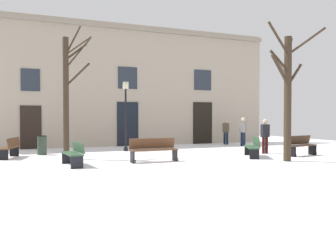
% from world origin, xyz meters
% --- Properties ---
extents(ground_plane, '(31.51, 31.51, 0.00)m').
position_xyz_m(ground_plane, '(0.00, 0.00, 0.00)').
color(ground_plane, white).
extents(building_facade, '(19.69, 0.60, 7.38)m').
position_xyz_m(building_facade, '(0.01, 8.81, 3.74)').
color(building_facade, tan).
rests_on(building_facade, ground).
extents(tree_right_of_center, '(2.04, 2.25, 5.41)m').
position_xyz_m(tree_right_of_center, '(3.92, -1.21, 2.76)').
color(tree_right_of_center, '#382B1E').
rests_on(tree_right_of_center, ground).
extents(tree_foreground, '(1.26, 1.38, 5.74)m').
position_xyz_m(tree_foreground, '(-4.06, 2.90, 2.79)').
color(tree_foreground, '#382B1E').
rests_on(tree_foreground, ground).
extents(streetlamp, '(0.30, 0.30, 3.62)m').
position_xyz_m(streetlamp, '(-0.84, 5.37, 2.22)').
color(streetlamp, black).
rests_on(streetlamp, ground).
extents(litter_bin, '(0.44, 0.44, 0.89)m').
position_xyz_m(litter_bin, '(-4.94, 5.10, 0.45)').
color(litter_bin, '#2D3D2D').
rests_on(litter_bin, ground).
extents(bench_near_center_tree, '(1.24, 1.83, 0.89)m').
position_xyz_m(bench_near_center_tree, '(3.53, 0.53, 0.46)').
color(bench_near_center_tree, '#2D4C33').
rests_on(bench_near_center_tree, ground).
extents(bench_by_litter_bin, '(1.94, 0.49, 0.93)m').
position_xyz_m(bench_by_litter_bin, '(-1.07, 0.63, 0.49)').
color(bench_by_litter_bin, '#51331E').
rests_on(bench_by_litter_bin, ground).
extents(bench_back_to_back_left, '(0.88, 1.73, 0.87)m').
position_xyz_m(bench_back_to_back_left, '(-6.28, 4.18, 0.45)').
color(bench_back_to_back_left, '#51331E').
rests_on(bench_back_to_back_left, ground).
extents(bench_back_to_back_right, '(1.68, 0.79, 0.91)m').
position_xyz_m(bench_back_to_back_right, '(5.92, 0.18, 0.47)').
color(bench_back_to_back_right, '#3D2819').
rests_on(bench_back_to_back_right, ground).
extents(bench_far_corner, '(0.62, 1.70, 0.85)m').
position_xyz_m(bench_far_corner, '(-4.14, 0.60, 0.44)').
color(bench_far_corner, '#2D4C33').
rests_on(bench_far_corner, ground).
extents(person_by_shop_door, '(0.39, 0.24, 1.66)m').
position_xyz_m(person_by_shop_door, '(5.00, 1.61, 0.91)').
color(person_by_shop_door, '#350F0F').
rests_on(person_by_shop_door, ground).
extents(person_strolling, '(0.39, 0.44, 1.61)m').
position_xyz_m(person_strolling, '(6.34, 7.35, 0.89)').
color(person_strolling, black).
rests_on(person_strolling, ground).
extents(person_near_bench, '(0.36, 0.44, 1.73)m').
position_xyz_m(person_near_bench, '(6.60, 5.82, 0.96)').
color(person_near_bench, black).
rests_on(person_near_bench, ground).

